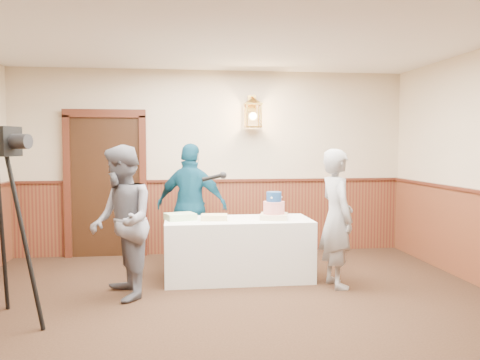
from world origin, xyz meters
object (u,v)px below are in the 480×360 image
object	(u,v)px
baker	(337,218)
display_table	(238,249)
tiered_cake	(274,208)
assistant_p	(191,206)
sheet_cake_green	(180,217)
interviewer	(122,222)
sheet_cake_yellow	(214,217)

from	to	relation	value
baker	display_table	bearing A→B (deg)	60.27
tiered_cake	assistant_p	size ratio (longest dim) A/B	0.24
display_table	sheet_cake_green	bearing A→B (deg)	177.46
tiered_cake	baker	bearing A→B (deg)	-33.23
assistant_p	display_table	bearing A→B (deg)	152.04
interviewer	assistant_p	world-z (taller)	assistant_p
tiered_cake	baker	xyz separation A→B (m)	(0.66, -0.43, -0.07)
sheet_cake_yellow	baker	xyz separation A→B (m)	(1.40, -0.46, 0.03)
assistant_p	sheet_cake_green	bearing A→B (deg)	97.94
display_table	assistant_p	size ratio (longest dim) A/B	1.07
sheet_cake_yellow	assistant_p	size ratio (longest dim) A/B	0.19
display_table	tiered_cake	world-z (taller)	tiered_cake
tiered_cake	baker	distance (m)	0.80
display_table	interviewer	size ratio (longest dim) A/B	1.08
tiered_cake	interviewer	distance (m)	1.89
display_table	tiered_cake	xyz separation A→B (m)	(0.44, -0.05, 0.51)
display_table	assistant_p	world-z (taller)	assistant_p
tiered_cake	sheet_cake_green	bearing A→B (deg)	175.90
sheet_cake_green	assistant_p	distance (m)	0.65
tiered_cake	baker	size ratio (longest dim) A/B	0.25
sheet_cake_green	assistant_p	bearing A→B (deg)	75.74
sheet_cake_yellow	interviewer	bearing A→B (deg)	-149.56
sheet_cake_green	interviewer	distance (m)	0.93
display_table	sheet_cake_yellow	xyz separation A→B (m)	(-0.30, -0.03, 0.41)
assistant_p	tiered_cake	bearing A→B (deg)	166.61
sheet_cake_green	display_table	bearing A→B (deg)	-2.54
baker	sheet_cake_yellow	bearing A→B (deg)	65.81
sheet_cake_green	assistant_p	xyz separation A→B (m)	(0.16, 0.63, 0.05)
display_table	tiered_cake	bearing A→B (deg)	-6.59
interviewer	baker	xyz separation A→B (m)	(2.45, 0.16, -0.03)
baker	sheet_cake_green	bearing A→B (deg)	68.08
baker	assistant_p	xyz separation A→B (m)	(-1.66, 1.15, 0.03)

